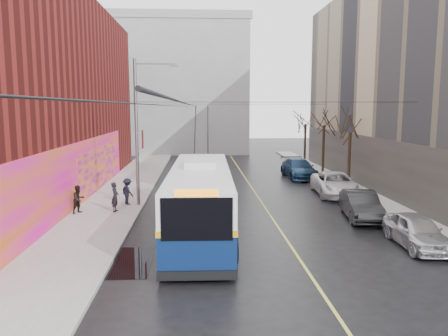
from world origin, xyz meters
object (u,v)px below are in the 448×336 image
object	(u,v)px
following_car	(195,171)
tree_near	(351,123)
trolleybus	(200,198)
parked_car_b	(361,205)
parked_car_c	(335,184)
tree_far	(306,117)
pedestrian_a	(115,197)
streetlight_pole	(139,129)
tree_mid	(324,117)
parked_car_a	(417,231)
pedestrian_b	(79,199)
pedestrian_c	(128,191)
parked_car_d	(299,169)

from	to	relation	value
following_car	tree_near	bearing A→B (deg)	-21.72
trolleybus	parked_car_b	bearing A→B (deg)	15.20
parked_car_c	following_car	bearing A→B (deg)	146.18
tree_far	pedestrian_a	xyz separation A→B (m)	(-16.40, -21.66, -4.14)
tree_near	tree_far	distance (m)	14.00
streetlight_pole	parked_car_b	size ratio (longest dim) A/B	1.93
tree_near	following_car	bearing A→B (deg)	158.54
tree_mid	parked_car_a	world-z (taller)	tree_mid
following_car	streetlight_pole	bearing A→B (deg)	-107.06
tree_mid	following_car	size ratio (longest dim) A/B	1.69
parked_car_b	pedestrian_a	xyz separation A→B (m)	(-13.77, 1.91, 0.24)
parked_car_c	pedestrian_b	xyz separation A→B (m)	(-16.40, -4.87, 0.15)
tree_far	pedestrian_c	bearing A→B (deg)	-128.87
tree_mid	following_car	world-z (taller)	tree_mid
tree_near	parked_car_d	world-z (taller)	tree_near
tree_far	parked_car_b	distance (m)	24.12
streetlight_pole	parked_car_b	bearing A→B (deg)	-15.93
tree_far	trolleybus	world-z (taller)	tree_far
following_car	parked_car_b	bearing A→B (deg)	-57.18
streetlight_pole	tree_mid	bearing A→B (deg)	40.65
following_car	pedestrian_a	world-z (taller)	pedestrian_a
tree_mid	following_car	xyz separation A→B (m)	(-11.91, -2.32, -4.58)
parked_car_b	pedestrian_c	world-z (taller)	pedestrian_c
trolleybus	pedestrian_c	world-z (taller)	trolleybus
tree_mid	parked_car_d	bearing A→B (deg)	-139.77
tree_mid	parked_car_a	size ratio (longest dim) A/B	1.55
tree_mid	following_car	bearing A→B (deg)	-168.99
tree_far	parked_car_d	bearing A→B (deg)	-106.75
trolleybus	parked_car_d	bearing A→B (deg)	63.47
tree_far	pedestrian_a	distance (m)	27.48
tree_mid	pedestrian_c	world-z (taller)	tree_mid
following_car	parked_car_d	bearing A→B (deg)	-0.73
tree_near	pedestrian_b	world-z (taller)	tree_near
parked_car_c	pedestrian_c	xyz separation A→B (m)	(-13.98, -2.77, 0.17)
parked_car_d	pedestrian_a	world-z (taller)	pedestrian_a
parked_car_b	parked_car_d	world-z (taller)	parked_car_d
pedestrian_b	streetlight_pole	bearing A→B (deg)	-23.02
parked_car_d	pedestrian_b	xyz separation A→B (m)	(-15.57, -12.53, 0.12)
streetlight_pole	parked_car_b	distance (m)	13.63
trolleybus	parked_car_d	size ratio (longest dim) A/B	2.33
tree_far	parked_car_b	size ratio (longest dim) A/B	1.41
tree_far	following_car	world-z (taller)	tree_far
parked_car_a	pedestrian_c	xyz separation A→B (m)	(-13.98, 8.73, 0.24)
parked_car_d	pedestrian_c	bearing A→B (deg)	-143.93
parked_car_a	parked_car_b	bearing A→B (deg)	99.06
parked_car_d	parked_car_c	bearing A→B (deg)	-86.20
tree_far	parked_car_b	world-z (taller)	tree_far
pedestrian_b	pedestrian_c	bearing A→B (deg)	-12.63
following_car	pedestrian_a	size ratio (longest dim) A/B	2.32
streetlight_pole	pedestrian_c	xyz separation A→B (m)	(-0.84, 0.18, -3.88)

